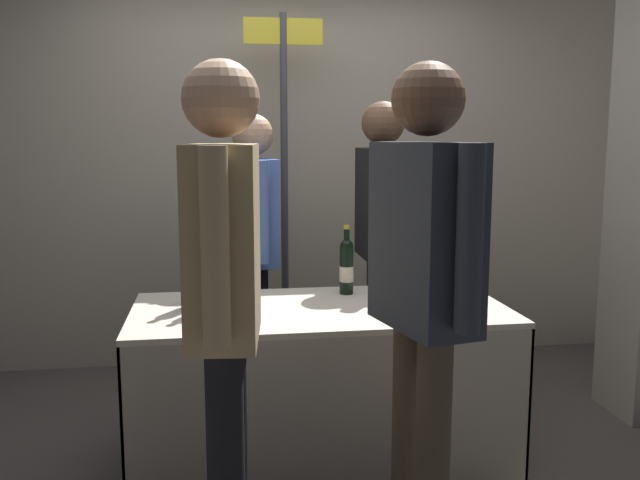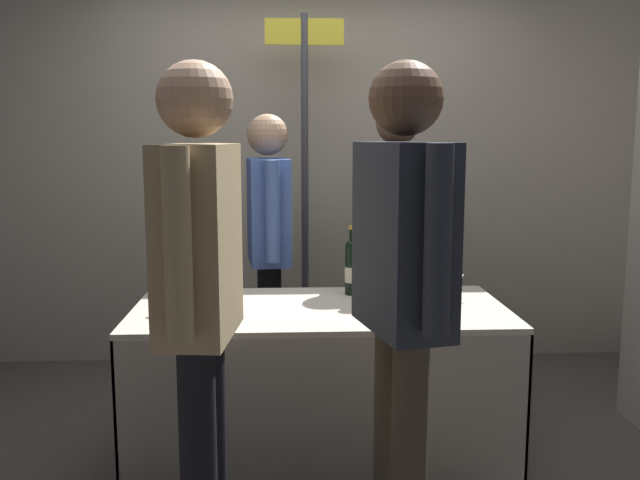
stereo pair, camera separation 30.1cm
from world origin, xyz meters
name	(u,v)px [view 2 (the right image)]	position (x,y,z in m)	size (l,w,h in m)	color
ground_plane	(320,466)	(0.00, 0.00, 0.00)	(12.00, 12.00, 0.00)	#514C47
back_partition	(308,168)	(0.00, 1.64, 1.29)	(6.00, 0.12, 2.58)	#B2A893
tasting_table	(320,356)	(0.00, 0.00, 0.53)	(1.65, 0.79, 0.75)	beige
featured_wine_bottle	(427,267)	(0.50, 0.13, 0.90)	(0.07, 0.07, 0.35)	#38230F
display_bottle_0	(210,276)	(-0.48, 0.02, 0.89)	(0.07, 0.07, 0.32)	black
display_bottle_1	(352,266)	(0.16, 0.24, 0.89)	(0.07, 0.07, 0.33)	black
display_bottle_2	(429,293)	(0.43, -0.28, 0.88)	(0.08, 0.08, 0.29)	#192333
display_bottle_3	(195,273)	(-0.56, 0.09, 0.89)	(0.08, 0.08, 0.33)	#192333
wine_glass_near_vendor	(457,284)	(0.62, 0.04, 0.84)	(0.07, 0.07, 0.13)	silver
vendor_presenter	(396,226)	(0.44, 0.68, 1.02)	(0.23, 0.63, 1.69)	black
vendor_assistant	(269,234)	(-0.24, 0.79, 0.97)	(0.25, 0.56, 1.62)	black
taster_foreground_right	(403,274)	(0.23, -0.77, 1.05)	(0.30, 0.59, 1.74)	#4C4233
taster_foreground_left	(199,280)	(-0.43, -0.80, 1.05)	(0.25, 0.58, 1.73)	black
booth_signpost	(305,166)	(-0.03, 1.24, 1.32)	(0.47, 0.04, 2.22)	#47474C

